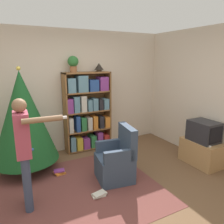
{
  "coord_description": "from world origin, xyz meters",
  "views": [
    {
      "loc": [
        -1.32,
        -2.48,
        1.98
      ],
      "look_at": [
        0.48,
        0.93,
        1.05
      ],
      "focal_mm": 35.0,
      "sensor_mm": 36.0,
      "label": 1
    }
  ],
  "objects": [
    {
      "name": "ground_plane",
      "position": [
        0.0,
        0.0,
        0.0
      ],
      "size": [
        14.0,
        14.0,
        0.0
      ],
      "primitive_type": "plane",
      "color": "brown"
    },
    {
      "name": "wall_back",
      "position": [
        0.0,
        2.12,
        1.3
      ],
      "size": [
        8.0,
        0.1,
        2.6
      ],
      "color": "beige",
      "rests_on": "ground_plane"
    },
    {
      "name": "book_pile_by_chair",
      "position": [
        -0.15,
        0.14,
        0.03
      ],
      "size": [
        0.23,
        0.17,
        0.05
      ],
      "color": "beige",
      "rests_on": "ground_plane"
    },
    {
      "name": "book_pile_near_tree",
      "position": [
        -0.51,
        1.06,
        0.04
      ],
      "size": [
        0.21,
        0.16,
        0.08
      ],
      "color": "orange",
      "rests_on": "ground_plane"
    },
    {
      "name": "game_remote",
      "position": [
        1.9,
        -0.05,
        0.48
      ],
      "size": [
        0.04,
        0.12,
        0.02
      ],
      "color": "white",
      "rests_on": "tv_stand"
    },
    {
      "name": "bookshelf",
      "position": [
        0.38,
        1.89,
        0.86
      ],
      "size": [
        1.02,
        0.31,
        1.72
      ],
      "color": "brown",
      "rests_on": "ground_plane"
    },
    {
      "name": "potted_plant",
      "position": [
        0.1,
        1.9,
        1.91
      ],
      "size": [
        0.22,
        0.22,
        0.33
      ],
      "color": "#935B38",
      "rests_on": "bookshelf"
    },
    {
      "name": "television",
      "position": [
        2.04,
        0.17,
        0.66
      ],
      "size": [
        0.4,
        0.53,
        0.39
      ],
      "color": "#28282D",
      "rests_on": "tv_stand"
    },
    {
      "name": "tv_stand",
      "position": [
        2.04,
        0.17,
        0.23
      ],
      "size": [
        0.46,
        0.75,
        0.47
      ],
      "color": "tan",
      "rests_on": "ground_plane"
    },
    {
      "name": "standing_person",
      "position": [
        -1.1,
        0.37,
        0.89
      ],
      "size": [
        0.62,
        0.5,
        1.52
      ],
      "rotation": [
        0.0,
        0.0,
        -1.63
      ],
      "color": "#38425B",
      "rests_on": "ground_plane"
    },
    {
      "name": "table_lamp",
      "position": [
        0.67,
        1.9,
        1.83
      ],
      "size": [
        0.2,
        0.2,
        0.18
      ],
      "color": "#473828",
      "rests_on": "bookshelf"
    },
    {
      "name": "area_rug",
      "position": [
        -0.42,
        0.41,
        0.0
      ],
      "size": [
        2.53,
        2.15,
        0.01
      ],
      "color": "brown",
      "rests_on": "ground_plane"
    },
    {
      "name": "christmas_tree",
      "position": [
        -0.98,
        1.48,
        1.01
      ],
      "size": [
        1.14,
        1.14,
        1.87
      ],
      "color": "#4C3323",
      "rests_on": "ground_plane"
    },
    {
      "name": "armchair",
      "position": [
        0.31,
        0.45,
        0.32
      ],
      "size": [
        0.65,
        0.64,
        0.92
      ],
      "rotation": [
        0.0,
        0.0,
        -1.73
      ],
      "color": "#334256",
      "rests_on": "ground_plane"
    }
  ]
}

